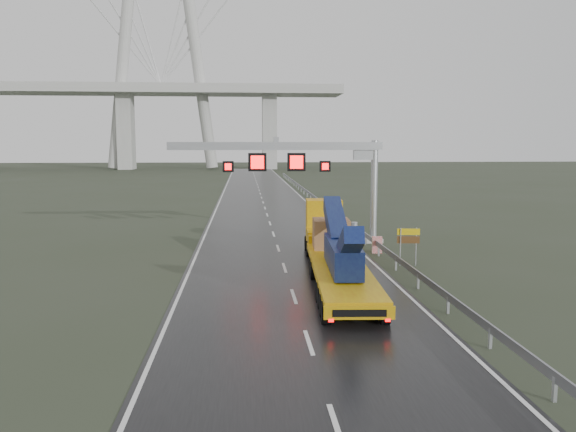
{
  "coord_description": "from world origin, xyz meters",
  "views": [
    {
      "loc": [
        -2.19,
        -20.8,
        6.91
      ],
      "look_at": [
        0.05,
        8.13,
        3.2
      ],
      "focal_mm": 35.0,
      "sensor_mm": 36.0,
      "label": 1
    }
  ],
  "objects": [
    {
      "name": "striped_barrier",
      "position": [
        6.22,
        14.0,
        0.53
      ],
      "size": [
        0.66,
        0.4,
        1.06
      ],
      "primitive_type": "cube",
      "rotation": [
        0.0,
        0.0,
        -0.1
      ],
      "color": "red",
      "rests_on": "ground"
    },
    {
      "name": "exit_sign_pair",
      "position": [
        7.1,
        10.12,
        1.54
      ],
      "size": [
        1.28,
        0.2,
        2.2
      ],
      "rotation": [
        0.0,
        0.0,
        -0.12
      ],
      "color": "#9DA1A5",
      "rests_on": "ground"
    },
    {
      "name": "guardrail",
      "position": [
        6.1,
        30.0,
        0.7
      ],
      "size": [
        0.2,
        140.0,
        1.4
      ],
      "primitive_type": null,
      "color": "gray",
      "rests_on": "ground"
    },
    {
      "name": "road",
      "position": [
        0.0,
        40.0,
        0.01
      ],
      "size": [
        11.0,
        200.0,
        0.02
      ],
      "primitive_type": "cube",
      "color": "black",
      "rests_on": "ground"
    },
    {
      "name": "sign_gantry",
      "position": [
        2.1,
        17.99,
        5.61
      ],
      "size": [
        14.9,
        1.2,
        7.42
      ],
      "color": "#A9A9A4",
      "rests_on": "ground"
    },
    {
      "name": "heavy_haul_truck",
      "position": [
        2.57,
        8.98,
        1.58
      ],
      "size": [
        3.54,
        17.43,
        4.07
      ],
      "rotation": [
        0.0,
        0.0,
        -0.06
      ],
      "color": "gold",
      "rests_on": "ground"
    },
    {
      "name": "ground",
      "position": [
        0.0,
        0.0,
        0.0
      ],
      "size": [
        400.0,
        400.0,
        0.0
      ],
      "primitive_type": "plane",
      "color": "#2E3525",
      "rests_on": "ground"
    }
  ]
}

